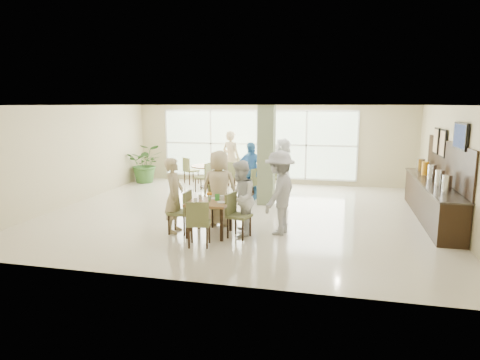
% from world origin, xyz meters
% --- Properties ---
extents(ground, '(10.00, 10.00, 0.00)m').
position_xyz_m(ground, '(0.00, 0.00, 0.00)').
color(ground, beige).
rests_on(ground, ground).
extents(room_shell, '(10.00, 10.00, 10.00)m').
position_xyz_m(room_shell, '(0.00, 0.00, 1.70)').
color(room_shell, white).
rests_on(room_shell, ground).
extents(window_bank, '(7.00, 0.04, 7.00)m').
position_xyz_m(window_bank, '(-0.50, 4.46, 1.40)').
color(window_bank, silver).
rests_on(window_bank, ground).
extents(column, '(0.45, 0.45, 2.80)m').
position_xyz_m(column, '(0.40, 1.20, 1.40)').
color(column, '#616F4D').
rests_on(column, ground).
extents(main_table, '(0.90, 0.90, 0.75)m').
position_xyz_m(main_table, '(-0.29, -2.00, 0.65)').
color(main_table, brown).
rests_on(main_table, ground).
extents(round_table_left, '(1.17, 1.17, 0.75)m').
position_xyz_m(round_table_left, '(-1.97, 3.22, 0.59)').
color(round_table_left, brown).
rests_on(round_table_left, ground).
extents(round_table_right, '(1.01, 1.01, 0.75)m').
position_xyz_m(round_table_right, '(-0.25, 2.50, 0.55)').
color(round_table_right, brown).
rests_on(round_table_right, ground).
extents(chairs_main_table, '(1.86, 2.08, 0.95)m').
position_xyz_m(chairs_main_table, '(-0.29, -2.03, 0.47)').
color(chairs_main_table, '#5B6336').
rests_on(chairs_main_table, ground).
extents(chairs_table_left, '(2.17, 1.82, 0.95)m').
position_xyz_m(chairs_table_left, '(-1.95, 3.29, 0.47)').
color(chairs_table_left, '#5B6336').
rests_on(chairs_table_left, ground).
extents(chairs_table_right, '(2.02, 1.95, 0.95)m').
position_xyz_m(chairs_table_right, '(-0.28, 2.49, 0.47)').
color(chairs_table_right, '#5B6336').
rests_on(chairs_table_right, ground).
extents(tabletop_clutter, '(0.69, 0.81, 0.21)m').
position_xyz_m(tabletop_clutter, '(-0.29, -1.99, 0.81)').
color(tabletop_clutter, white).
rests_on(tabletop_clutter, main_table).
extents(buffet_counter, '(0.64, 4.70, 1.95)m').
position_xyz_m(buffet_counter, '(4.70, 0.51, 0.55)').
color(buffet_counter, black).
rests_on(buffet_counter, ground).
extents(wall_tv, '(0.06, 1.00, 0.58)m').
position_xyz_m(wall_tv, '(4.94, -0.60, 2.15)').
color(wall_tv, black).
rests_on(wall_tv, ground).
extents(framed_art_a, '(0.05, 0.55, 0.70)m').
position_xyz_m(framed_art_a, '(4.95, 1.00, 1.85)').
color(framed_art_a, black).
rests_on(framed_art_a, ground).
extents(framed_art_b, '(0.05, 0.55, 0.70)m').
position_xyz_m(framed_art_b, '(4.95, 1.80, 1.85)').
color(framed_art_b, black).
rests_on(framed_art_b, ground).
extents(potted_plant, '(1.61, 1.61, 1.41)m').
position_xyz_m(potted_plant, '(-4.46, 3.56, 0.70)').
color(potted_plant, '#315B24').
rests_on(potted_plant, ground).
extents(teen_left, '(0.43, 0.63, 1.67)m').
position_xyz_m(teen_left, '(-1.12, -1.97, 0.84)').
color(teen_left, tan).
rests_on(teen_left, ground).
extents(teen_far, '(0.88, 0.49, 1.78)m').
position_xyz_m(teen_far, '(-0.30, -1.21, 0.89)').
color(teen_far, tan).
rests_on(teen_far, ground).
extents(teen_right, '(0.76, 0.90, 1.65)m').
position_xyz_m(teen_right, '(0.37, -1.90, 0.82)').
color(teen_right, white).
rests_on(teen_right, ground).
extents(teen_standing, '(0.95, 1.32, 1.84)m').
position_xyz_m(teen_standing, '(1.17, -1.56, 0.92)').
color(teen_standing, '#A7A7A9').
rests_on(teen_standing, ground).
extents(adult_a, '(1.12, 0.81, 1.72)m').
position_xyz_m(adult_a, '(-0.17, 1.72, 0.86)').
color(adult_a, '#458BCF').
rests_on(adult_a, ground).
extents(adult_b, '(1.04, 1.77, 1.79)m').
position_xyz_m(adult_b, '(0.69, 2.50, 0.90)').
color(adult_b, white).
rests_on(adult_b, ground).
extents(adult_standing, '(0.82, 0.69, 1.92)m').
position_xyz_m(adult_standing, '(-1.28, 3.72, 0.96)').
color(adult_standing, tan).
rests_on(adult_standing, ground).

